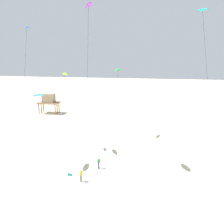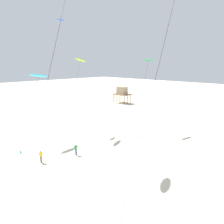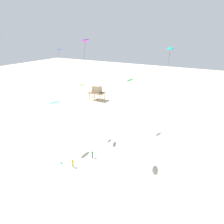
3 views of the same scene
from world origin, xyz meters
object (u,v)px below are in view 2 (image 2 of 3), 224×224
object	(u,v)px
kite_green	(148,61)
kite_flyer_middle	(41,156)
kite_lime	(80,60)
kite_cyan	(39,76)
marker_flag	(21,155)
kite_flyer_nearest	(76,149)
stilt_house	(122,92)
kite_blue	(60,24)

from	to	relation	value
kite_green	kite_flyer_middle	size ratio (longest dim) A/B	8.03
kite_lime	kite_flyer_middle	xyz separation A→B (m)	(5.39, -10.88, -12.16)
kite_cyan	marker_flag	xyz separation A→B (m)	(6.19, -6.15, -9.16)
kite_green	kite_cyan	xyz separation A→B (m)	(-8.88, -16.77, -2.35)
kite_green	kite_flyer_nearest	bearing A→B (deg)	-91.23
kite_lime	stilt_house	world-z (taller)	kite_lime
kite_blue	stilt_house	bearing A→B (deg)	106.02
kite_green	stilt_house	bearing A→B (deg)	141.42
marker_flag	kite_flyer_nearest	bearing A→B (deg)	70.34
kite_blue	stilt_house	xyz separation A→B (m)	(-7.59, 26.42, -16.05)
kite_cyan	kite_blue	xyz separation A→B (m)	(-4.60, 7.15, 9.12)
kite_cyan	kite_flyer_nearest	distance (m)	12.97
kite_flyer_middle	kite_blue	bearing A→B (deg)	136.28
kite_cyan	kite_blue	size ratio (longest dim) A/B	0.54
kite_cyan	marker_flag	world-z (taller)	kite_cyan
kite_cyan	kite_blue	distance (m)	12.47
kite_blue	kite_flyer_middle	xyz separation A→B (m)	(11.69, -11.17, -18.87)
kite_lime	kite_blue	size ratio (longest dim) A/B	0.66
kite_green	stilt_house	world-z (taller)	kite_green
kite_flyer_nearest	kite_flyer_middle	xyz separation A→B (m)	(-1.44, -4.43, 0.00)
kite_cyan	kite_blue	bearing A→B (deg)	122.73
kite_green	kite_flyer_middle	world-z (taller)	kite_green
kite_green	stilt_house	distance (m)	28.50
kite_flyer_middle	kite_lime	bearing A→B (deg)	116.34
kite_lime	marker_flag	distance (m)	17.97
marker_flag	kite_green	bearing A→B (deg)	83.30
stilt_house	marker_flag	xyz separation A→B (m)	(18.37, -39.72, -2.22)
kite_cyan	kite_flyer_middle	distance (m)	12.71
kite_flyer_middle	stilt_house	distance (m)	42.34
kite_lime	stilt_house	bearing A→B (deg)	117.47
kite_green	marker_flag	bearing A→B (deg)	-96.70
kite_blue	marker_flag	distance (m)	25.04
kite_blue	marker_flag	bearing A→B (deg)	-50.96
kite_green	marker_flag	distance (m)	25.79
kite_flyer_nearest	kite_cyan	bearing A→B (deg)	-177.25
kite_cyan	marker_flag	size ratio (longest dim) A/B	5.32
kite_flyer_nearest	kite_flyer_middle	distance (m)	4.66
kite_green	kite_blue	xyz separation A→B (m)	(-13.48, -9.62, 6.77)
kite_cyan	stilt_house	world-z (taller)	kite_cyan
kite_flyer_nearest	stilt_house	bearing A→B (deg)	121.99
kite_lime	marker_flag	size ratio (longest dim) A/B	6.47
kite_cyan	stilt_house	size ratio (longest dim) A/B	2.00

